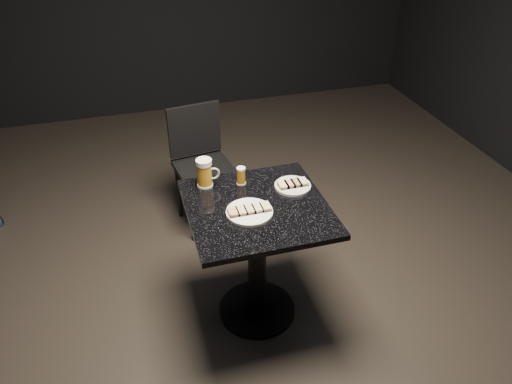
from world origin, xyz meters
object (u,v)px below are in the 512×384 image
table (257,243)px  beer_tumbler (241,176)px  beer_mug (205,173)px  chair (201,159)px  plate_small (293,186)px  plate_large (249,212)px

table → beer_tumbler: size_ratio=7.65×
beer_mug → chair: 0.81m
plate_small → beer_tumbler: 0.28m
table → beer_mug: bearing=129.5°
plate_large → plate_small: same height
plate_small → beer_mug: (-0.44, 0.14, 0.07)m
chair → table: bearing=-83.6°
beer_mug → chair: size_ratio=0.19×
beer_tumbler → chair: chair is taller
table → chair: bearing=96.4°
table → plate_small: bearing=26.0°
plate_large → beer_tumbler: 0.28m
plate_large → beer_mug: beer_mug is taller
plate_small → beer_mug: beer_mug is taller
beer_tumbler → plate_large: bearing=-96.4°
plate_small → table: plate_small is taller
plate_small → chair: size_ratio=0.23×
beer_mug → chair: beer_mug is taller
chair → plate_small: bearing=-68.7°
plate_large → beer_tumbler: beer_tumbler is taller
beer_tumbler → chair: 0.82m
beer_mug → beer_tumbler: (0.19, -0.03, -0.03)m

